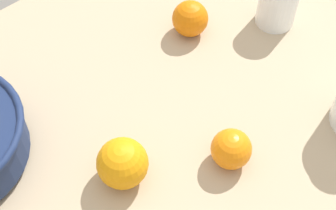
% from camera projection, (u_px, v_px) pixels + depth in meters
% --- Properties ---
extents(ground_plane, '(1.48, 0.91, 0.03)m').
position_uv_depth(ground_plane, '(157.00, 143.00, 0.84)').
color(ground_plane, tan).
extents(second_glass, '(0.08, 0.08, 0.10)m').
position_uv_depth(second_glass, '(278.00, 5.00, 0.97)').
color(second_glass, white).
rests_on(second_glass, ground_plane).
extents(loose_orange_0, '(0.07, 0.07, 0.07)m').
position_uv_depth(loose_orange_0, '(231.00, 149.00, 0.78)').
color(loose_orange_0, orange).
rests_on(loose_orange_0, ground_plane).
extents(loose_orange_1, '(0.07, 0.07, 0.07)m').
position_uv_depth(loose_orange_1, '(190.00, 19.00, 0.95)').
color(loose_orange_1, orange).
rests_on(loose_orange_1, ground_plane).
extents(loose_orange_2, '(0.08, 0.08, 0.08)m').
position_uv_depth(loose_orange_2, '(122.00, 163.00, 0.75)').
color(loose_orange_2, orange).
rests_on(loose_orange_2, ground_plane).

